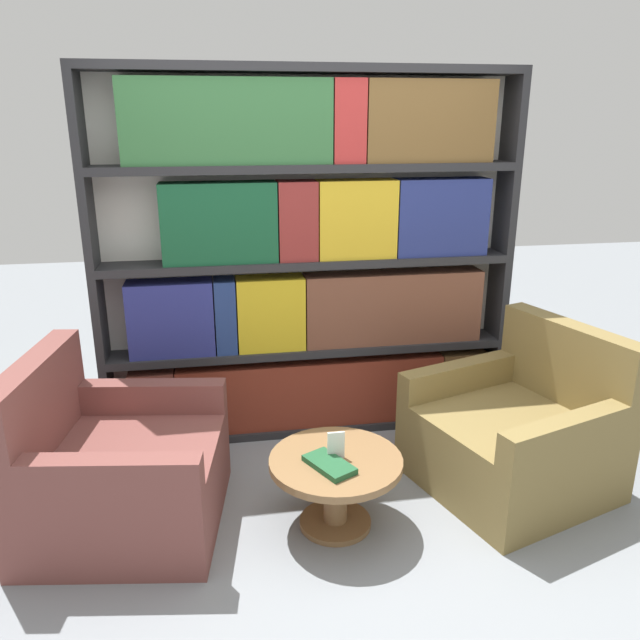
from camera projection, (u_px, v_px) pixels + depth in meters
ground_plane at (350, 552)px, 3.09m from camera, size 14.00×14.00×0.00m
bookshelf at (312, 264)px, 4.00m from camera, size 2.66×0.30×2.35m
armchair_left at (117, 471)px, 3.23m from camera, size 1.08×1.08×0.92m
armchair_right at (517, 435)px, 3.60m from camera, size 1.20×1.20×0.92m
coffee_table at (336, 477)px, 3.22m from camera, size 0.69×0.69×0.40m
table_sign at (336, 447)px, 3.16m from camera, size 0.09×0.06×0.15m
stray_book at (329, 465)px, 3.10m from camera, size 0.26×0.31×0.03m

